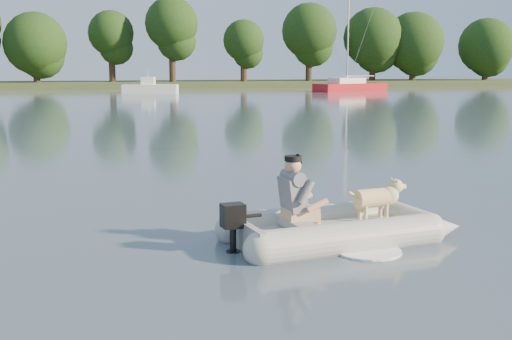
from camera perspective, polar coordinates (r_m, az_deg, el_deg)
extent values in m
plane|color=#4F5D6B|center=(8.06, 3.06, -7.85)|extent=(160.00, 160.00, 0.00)
cube|color=#47512D|center=(69.49, -10.60, 7.44)|extent=(160.00, 12.00, 0.70)
cylinder|color=#332316|center=(69.21, -18.92, 8.10)|extent=(0.70, 0.70, 2.94)
sphere|color=#274416|center=(69.24, -19.05, 10.60)|extent=(6.27, 6.27, 6.27)
cylinder|color=#332316|center=(69.38, -12.66, 8.68)|extent=(0.70, 0.70, 3.67)
sphere|color=#274416|center=(69.45, -12.78, 11.80)|extent=(4.69, 4.69, 4.69)
cylinder|color=#332316|center=(67.82, -7.44, 9.08)|extent=(0.70, 0.70, 4.29)
sphere|color=#274416|center=(67.95, -7.52, 12.80)|extent=(5.43, 5.43, 5.43)
cylinder|color=#332316|center=(69.15, -1.09, 8.71)|extent=(0.70, 0.70, 3.21)
sphere|color=#274416|center=(69.20, -1.10, 11.44)|extent=(4.41, 4.41, 4.41)
cylinder|color=#332316|center=(71.54, 4.71, 8.99)|extent=(0.70, 0.70, 3.94)
sphere|color=#274416|center=(71.63, 4.76, 12.23)|extent=(6.03, 6.03, 6.03)
cylinder|color=#332316|center=(74.34, 10.30, 8.73)|extent=(0.70, 0.70, 3.52)
sphere|color=#274416|center=(74.40, 10.39, 11.51)|extent=(6.68, 6.68, 6.68)
cylinder|color=#332316|center=(76.08, 13.73, 8.51)|extent=(0.70, 0.70, 3.21)
sphere|color=#274416|center=(76.12, 13.83, 10.99)|extent=(6.79, 6.79, 6.79)
cylinder|color=#332316|center=(80.16, 19.69, 8.17)|extent=(0.70, 0.70, 2.96)
sphere|color=#274416|center=(80.18, 19.81, 10.35)|extent=(6.40, 6.40, 6.40)
cube|color=#AA131B|center=(58.89, 8.40, 7.20)|extent=(7.47, 4.70, 0.90)
cube|color=white|center=(58.57, 8.09, 7.86)|extent=(3.52, 2.68, 0.54)
cylinder|color=#A5A5AA|center=(58.62, 8.19, 12.03)|extent=(0.14, 0.14, 8.98)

